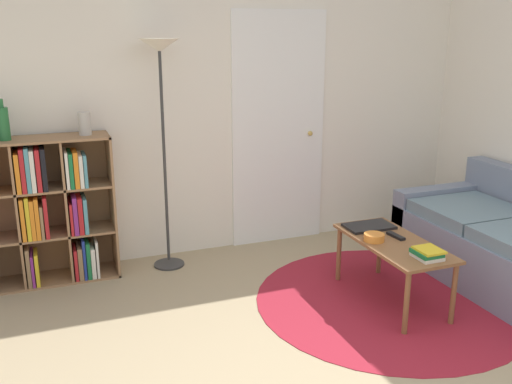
# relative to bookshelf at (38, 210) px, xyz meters

# --- Properties ---
(wall_back) EXTENTS (7.42, 0.11, 2.60)m
(wall_back) POSITION_rel_bookshelf_xyz_m (1.61, 0.22, 0.71)
(wall_back) COLOR silver
(wall_back) RESTS_ON ground_plane
(rug) EXTENTS (1.93, 1.93, 0.01)m
(rug) POSITION_rel_bookshelf_xyz_m (2.32, -1.26, -0.58)
(rug) COLOR maroon
(rug) RESTS_ON ground_plane
(bookshelf) EXTENTS (1.06, 0.34, 1.13)m
(bookshelf) POSITION_rel_bookshelf_xyz_m (0.00, 0.00, 0.00)
(bookshelf) COLOR #936B47
(bookshelf) RESTS_ON ground_plane
(floor_lamp) EXTENTS (0.31, 0.31, 1.83)m
(floor_lamp) POSITION_rel_bookshelf_xyz_m (0.97, -0.05, 0.98)
(floor_lamp) COLOR #333333
(floor_lamp) RESTS_ON ground_plane
(coffee_table) EXTENTS (0.45, 0.96, 0.46)m
(coffee_table) POSITION_rel_bookshelf_xyz_m (2.33, -1.25, -0.18)
(coffee_table) COLOR brown
(coffee_table) RESTS_ON ground_plane
(laptop) EXTENTS (0.36, 0.23, 0.02)m
(laptop) POSITION_rel_bookshelf_xyz_m (2.31, -0.94, -0.11)
(laptop) COLOR black
(laptop) RESTS_ON coffee_table
(bowl) EXTENTS (0.15, 0.15, 0.05)m
(bowl) POSITION_rel_bookshelf_xyz_m (2.20, -1.20, -0.10)
(bowl) COLOR orange
(bowl) RESTS_ON coffee_table
(book_stack_on_table) EXTENTS (0.16, 0.18, 0.07)m
(book_stack_on_table) POSITION_rel_bookshelf_xyz_m (2.35, -1.59, -0.09)
(book_stack_on_table) COLOR silver
(book_stack_on_table) RESTS_ON coffee_table
(remote) EXTENTS (0.06, 0.17, 0.02)m
(remote) POSITION_rel_bookshelf_xyz_m (2.38, -1.19, -0.11)
(remote) COLOR black
(remote) RESTS_ON coffee_table
(bottle_right) EXTENTS (0.08, 0.08, 0.30)m
(bottle_right) POSITION_rel_bookshelf_xyz_m (-0.17, -0.01, 0.67)
(bottle_right) COLOR #236633
(bottle_right) RESTS_ON bookshelf
(vase_on_shelf) EXTENTS (0.09, 0.09, 0.17)m
(vase_on_shelf) POSITION_rel_bookshelf_xyz_m (0.39, 0.00, 0.63)
(vase_on_shelf) COLOR #B7B2A8
(vase_on_shelf) RESTS_ON bookshelf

